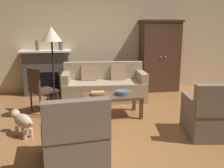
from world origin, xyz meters
TOP-DOWN VIEW (x-y plane):
  - ground_plane at (0.00, 0.00)m, footprint 9.60×9.60m
  - back_wall at (0.00, 2.55)m, footprint 7.20×0.10m
  - fireplace at (-1.55, 2.30)m, footprint 1.26×0.48m
  - armoire at (1.40, 2.22)m, footprint 1.06×0.57m
  - couch at (-0.18, 1.58)m, footprint 1.98×0.99m
  - coffee_table at (-0.20, 0.40)m, footprint 1.10×0.60m
  - fruit_bowl at (-0.00, 0.37)m, footprint 0.28×0.28m
  - book_stack at (-0.47, 0.42)m, footprint 0.26×0.20m
  - mantel_vase_bronze at (-1.73, 2.28)m, footprint 0.10×0.10m
  - mantel_vase_slate at (-1.17, 2.28)m, footprint 0.11×0.11m
  - armchair_near_left at (-0.94, -1.20)m, footprint 0.84×0.84m
  - armchair_near_right at (1.18, -0.77)m, footprint 0.88×0.88m
  - side_chair_wooden at (-1.58, 0.86)m, footprint 0.61×0.61m
  - floor_lamp at (-1.26, 0.40)m, footprint 0.36×0.36m
  - dog at (-1.73, -0.26)m, footprint 0.43×0.48m

SIDE VIEW (x-z plane):
  - ground_plane at x=0.00m, z-range 0.00..0.00m
  - dog at x=-1.73m, z-range 0.05..0.44m
  - armchair_near_left at x=-0.94m, z-range -0.12..0.76m
  - armchair_near_right at x=1.18m, z-range -0.12..0.76m
  - couch at x=-0.18m, z-range -0.11..0.75m
  - coffee_table at x=-0.20m, z-range 0.16..0.58m
  - book_stack at x=-0.47m, z-range 0.42..0.49m
  - fruit_bowl at x=0.00m, z-range 0.42..0.50m
  - side_chair_wooden at x=-1.58m, z-range 0.06..0.96m
  - fireplace at x=-1.55m, z-range 0.01..1.13m
  - armoire at x=1.40m, z-range 0.00..1.87m
  - mantel_vase_slate at x=-1.17m, z-range 1.12..1.34m
  - mantel_vase_bronze at x=-1.73m, z-range 1.12..1.37m
  - back_wall at x=0.00m, z-range 0.00..2.80m
  - floor_lamp at x=-1.26m, z-range 0.62..2.30m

